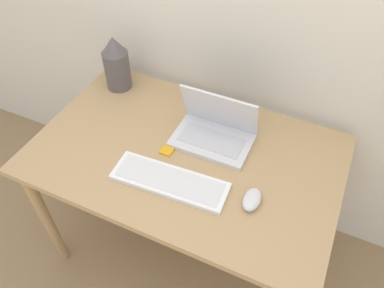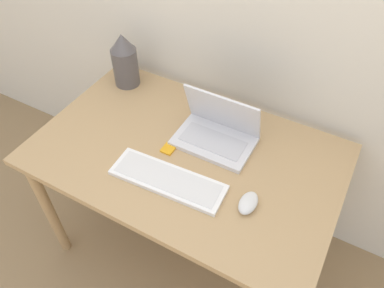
% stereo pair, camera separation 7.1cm
% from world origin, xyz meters
% --- Properties ---
extents(desk, '(1.26, 0.79, 0.75)m').
position_xyz_m(desk, '(0.00, 0.40, 0.66)').
color(desk, tan).
rests_on(desk, ground_plane).
extents(laptop, '(0.33, 0.22, 0.22)m').
position_xyz_m(laptop, '(0.08, 0.53, 0.80)').
color(laptop, silver).
rests_on(laptop, desk).
extents(keyboard, '(0.46, 0.17, 0.02)m').
position_xyz_m(keyboard, '(0.01, 0.23, 0.76)').
color(keyboard, white).
rests_on(keyboard, desk).
extents(mouse, '(0.06, 0.11, 0.04)m').
position_xyz_m(mouse, '(0.33, 0.27, 0.77)').
color(mouse, silver).
rests_on(mouse, desk).
extents(vase, '(0.12, 0.12, 0.27)m').
position_xyz_m(vase, '(-0.49, 0.67, 0.88)').
color(vase, '#514C4C').
rests_on(vase, desk).
extents(mp3_player, '(0.05, 0.06, 0.01)m').
position_xyz_m(mp3_player, '(-0.07, 0.37, 0.76)').
color(mp3_player, orange).
rests_on(mp3_player, desk).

